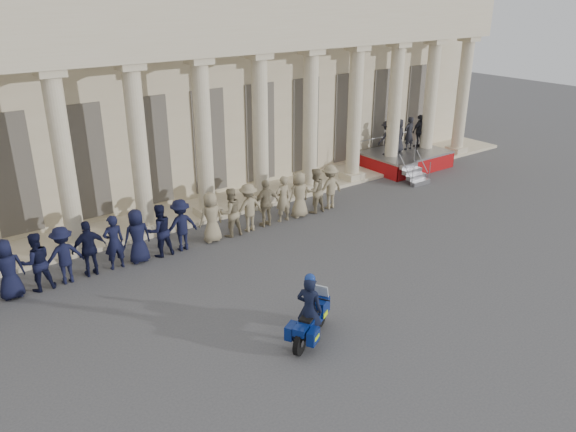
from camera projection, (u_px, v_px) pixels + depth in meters
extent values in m
plane|color=#404043|center=(305.00, 315.00, 15.94)|extent=(90.00, 90.00, 0.00)
cube|color=#C4B593|center=(102.00, 85.00, 25.41)|extent=(40.00, 10.00, 9.00)
cube|color=#C4B593|center=(170.00, 218.00, 22.47)|extent=(40.00, 2.60, 0.15)
cube|color=#C4B593|center=(164.00, 45.00, 19.33)|extent=(35.80, 1.00, 1.00)
cube|color=#C4B593|center=(162.00, 11.00, 18.91)|extent=(35.80, 1.00, 1.20)
cube|color=#C4B593|center=(77.00, 244.00, 19.64)|extent=(0.90, 0.90, 0.30)
cylinder|color=#C4B593|center=(64.00, 163.00, 18.53)|extent=(0.64, 0.64, 5.60)
cube|color=#C4B593|center=(50.00, 73.00, 17.42)|extent=(0.85, 0.85, 0.24)
cube|color=#C4B593|center=(147.00, 226.00, 21.07)|extent=(0.90, 0.90, 0.30)
cylinder|color=#C4B593|center=(139.00, 150.00, 19.96)|extent=(0.64, 0.64, 5.60)
cube|color=#C4B593|center=(130.00, 66.00, 18.85)|extent=(0.85, 0.85, 0.24)
cube|color=#C4B593|center=(208.00, 211.00, 22.50)|extent=(0.90, 0.90, 0.30)
cylinder|color=#C4B593|center=(204.00, 139.00, 21.38)|extent=(0.64, 0.64, 5.60)
cube|color=#C4B593|center=(199.00, 61.00, 20.28)|extent=(0.85, 0.85, 0.24)
cube|color=#C4B593|center=(262.00, 198.00, 23.93)|extent=(0.90, 0.90, 0.30)
cylinder|color=#C4B593|center=(260.00, 130.00, 22.81)|extent=(0.64, 0.64, 5.60)
cube|color=#C4B593|center=(259.00, 56.00, 21.71)|extent=(0.85, 0.85, 0.24)
cube|color=#C4B593|center=(309.00, 186.00, 25.36)|extent=(0.90, 0.90, 0.30)
cylinder|color=#C4B593|center=(310.00, 121.00, 24.24)|extent=(0.64, 0.64, 5.60)
cube|color=#C4B593|center=(311.00, 52.00, 23.14)|extent=(0.85, 0.85, 0.24)
cube|color=#C4B593|center=(352.00, 175.00, 26.79)|extent=(0.90, 0.90, 0.30)
cylinder|color=#C4B593|center=(355.00, 114.00, 25.67)|extent=(0.64, 0.64, 5.60)
cube|color=#C4B593|center=(358.00, 48.00, 24.56)|extent=(0.85, 0.85, 0.24)
cube|color=#C4B593|center=(390.00, 166.00, 28.21)|extent=(0.90, 0.90, 0.30)
cylinder|color=#C4B593|center=(394.00, 107.00, 27.10)|extent=(0.64, 0.64, 5.60)
cube|color=#C4B593|center=(399.00, 44.00, 25.99)|extent=(0.85, 0.85, 0.24)
cube|color=#C4B593|center=(425.00, 157.00, 29.64)|extent=(0.90, 0.90, 0.30)
cylinder|color=#C4B593|center=(430.00, 101.00, 28.53)|extent=(0.64, 0.64, 5.60)
cube|color=#C4B593|center=(436.00, 41.00, 27.42)|extent=(0.85, 0.85, 0.24)
cube|color=#C4B593|center=(456.00, 149.00, 31.07)|extent=(0.90, 0.90, 0.30)
cylinder|color=#C4B593|center=(462.00, 96.00, 29.95)|extent=(0.64, 0.64, 5.60)
cube|color=#C4B593|center=(469.00, 39.00, 28.85)|extent=(0.85, 0.85, 0.24)
cube|color=black|center=(12.00, 175.00, 19.58)|extent=(1.30, 0.12, 4.20)
cube|color=black|center=(87.00, 162.00, 21.01)|extent=(1.30, 0.12, 4.20)
cube|color=black|center=(152.00, 151.00, 22.44)|extent=(1.30, 0.12, 4.20)
cube|color=black|center=(209.00, 141.00, 23.87)|extent=(1.30, 0.12, 4.20)
cube|color=black|center=(260.00, 133.00, 25.30)|extent=(1.30, 0.12, 4.20)
cube|color=black|center=(305.00, 125.00, 26.72)|extent=(1.30, 0.12, 4.20)
cube|color=black|center=(346.00, 118.00, 28.15)|extent=(1.30, 0.12, 4.20)
cube|color=black|center=(383.00, 111.00, 29.58)|extent=(1.30, 0.12, 4.20)
cube|color=black|center=(416.00, 106.00, 31.01)|extent=(1.30, 0.12, 4.20)
imported|color=black|center=(8.00, 269.00, 16.50)|extent=(0.92, 0.60, 1.88)
imported|color=black|center=(37.00, 262.00, 16.94)|extent=(0.91, 0.71, 1.88)
imported|color=black|center=(64.00, 255.00, 17.38)|extent=(1.21, 0.70, 1.88)
imported|color=black|center=(89.00, 248.00, 17.82)|extent=(1.10, 0.46, 1.88)
imported|color=black|center=(114.00, 242.00, 18.26)|extent=(0.68, 0.45, 1.88)
imported|color=black|center=(137.00, 236.00, 18.70)|extent=(0.92, 0.60, 1.88)
imported|color=black|center=(160.00, 230.00, 19.14)|extent=(0.91, 0.71, 1.88)
imported|color=black|center=(181.00, 225.00, 19.58)|extent=(1.21, 0.70, 1.88)
imported|color=gray|center=(211.00, 217.00, 20.24)|extent=(0.92, 0.60, 1.88)
imported|color=gray|center=(230.00, 212.00, 20.68)|extent=(0.91, 0.71, 1.88)
imported|color=gray|center=(249.00, 208.00, 21.12)|extent=(1.21, 0.70, 1.88)
imported|color=gray|center=(266.00, 203.00, 21.56)|extent=(1.10, 0.46, 1.88)
imported|color=gray|center=(283.00, 199.00, 22.00)|extent=(0.68, 0.45, 1.88)
imported|color=gray|center=(299.00, 195.00, 22.44)|extent=(0.92, 0.60, 1.88)
imported|color=gray|center=(315.00, 191.00, 22.88)|extent=(0.91, 0.71, 1.88)
imported|color=gray|center=(330.00, 187.00, 23.32)|extent=(1.21, 0.70, 1.88)
cube|color=gray|center=(405.00, 152.00, 28.73)|extent=(4.15, 2.96, 0.10)
cube|color=maroon|center=(427.00, 167.00, 27.80)|extent=(4.15, 0.04, 0.74)
cube|color=maroon|center=(376.00, 167.00, 27.76)|extent=(0.04, 2.96, 0.74)
cube|color=maroon|center=(431.00, 154.00, 30.01)|extent=(0.04, 2.96, 0.74)
cube|color=gray|center=(420.00, 183.00, 26.40)|extent=(1.10, 0.28, 0.21)
cube|color=gray|center=(416.00, 177.00, 26.53)|extent=(1.10, 0.28, 0.21)
cube|color=gray|center=(412.00, 171.00, 26.66)|extent=(1.10, 0.28, 0.21)
cube|color=gray|center=(408.00, 165.00, 26.79)|extent=(1.10, 0.28, 0.21)
cylinder|color=gray|center=(386.00, 136.00, 29.59)|extent=(4.15, 0.04, 0.04)
imported|color=black|center=(387.00, 138.00, 27.87)|extent=(1.10, 0.63, 1.70)
imported|color=black|center=(398.00, 135.00, 28.31)|extent=(0.83, 0.54, 1.70)
imported|color=black|center=(409.00, 133.00, 28.75)|extent=(0.62, 0.41, 1.70)
imported|color=black|center=(420.00, 131.00, 29.19)|extent=(1.00, 0.42, 1.70)
cylinder|color=black|center=(320.00, 316.00, 15.32)|extent=(0.61, 0.42, 0.62)
cylinder|color=black|center=(300.00, 343.00, 14.13)|extent=(0.61, 0.42, 0.62)
cube|color=navy|center=(311.00, 319.00, 14.66)|extent=(1.14, 0.87, 0.36)
cube|color=navy|center=(318.00, 306.00, 15.00)|extent=(0.69, 0.68, 0.42)
cube|color=silver|center=(318.00, 313.00, 15.08)|extent=(0.32, 0.35, 0.11)
cube|color=#B2BFCC|center=(321.00, 292.00, 15.02)|extent=(0.38, 0.47, 0.51)
cube|color=black|center=(309.00, 317.00, 14.43)|extent=(0.69, 0.58, 0.09)
cube|color=navy|center=(301.00, 331.00, 14.04)|extent=(0.44, 0.44, 0.21)
cube|color=navy|center=(313.00, 336.00, 14.05)|extent=(0.47, 0.39, 0.38)
cube|color=#BAE60C|center=(313.00, 336.00, 14.05)|extent=(0.36, 0.34, 0.09)
cube|color=navy|center=(291.00, 331.00, 14.29)|extent=(0.47, 0.39, 0.38)
cube|color=#BAE60C|center=(291.00, 331.00, 14.29)|extent=(0.36, 0.34, 0.09)
cylinder|color=silver|center=(296.00, 336.00, 14.47)|extent=(0.54, 0.36, 0.09)
cylinder|color=black|center=(318.00, 298.00, 14.92)|extent=(0.35, 0.59, 0.03)
imported|color=black|center=(309.00, 310.00, 14.40)|extent=(0.74, 0.83, 1.91)
sphere|color=navy|center=(310.00, 279.00, 14.06)|extent=(0.28, 0.28, 0.28)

